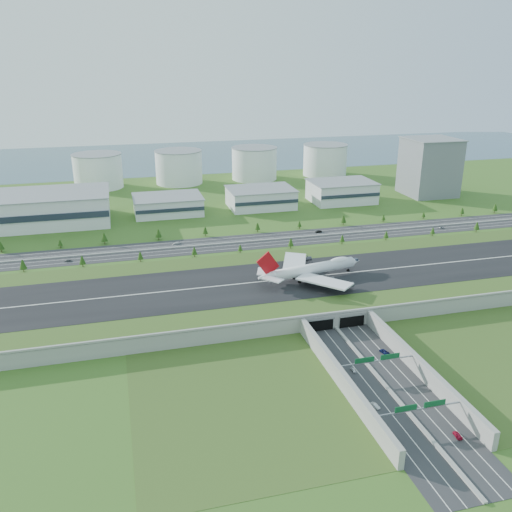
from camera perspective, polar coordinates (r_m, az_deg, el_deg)
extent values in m
plane|color=#3D5C1D|center=(324.05, 5.01, -3.59)|extent=(1200.00, 1200.00, 0.00)
cube|color=gray|center=(322.46, 5.03, -2.94)|extent=(520.00, 100.00, 8.00)
cube|color=#304C1A|center=(320.88, 5.05, -2.27)|extent=(520.00, 100.00, 0.16)
cube|color=black|center=(320.83, 5.06, -2.25)|extent=(520.00, 58.00, 0.12)
cube|color=silver|center=(320.80, 5.06, -2.24)|extent=(520.00, 0.90, 0.02)
cube|color=gray|center=(278.87, 8.45, -5.92)|extent=(520.00, 1.20, 1.20)
cube|color=#28282B|center=(236.29, 14.16, -13.98)|extent=(34.00, 120.00, 0.12)
cube|color=gray|center=(236.07, 14.17, -13.90)|extent=(1.60, 120.00, 0.90)
cube|color=gray|center=(234.31, 9.06, -12.73)|extent=(2.40, 100.00, 8.00)
cube|color=gray|center=(249.67, 16.90, -11.18)|extent=(2.40, 100.00, 8.00)
cube|color=black|center=(277.64, 6.83, -7.21)|extent=(13.00, 1.20, 6.00)
cube|color=black|center=(283.82, 10.05, -6.75)|extent=(13.00, 1.20, 6.00)
cylinder|color=gray|center=(238.13, 8.38, -12.24)|extent=(0.70, 0.70, 7.00)
cylinder|color=gray|center=(253.90, 16.46, -10.70)|extent=(0.70, 0.70, 7.00)
cube|color=gray|center=(243.51, 12.63, -10.73)|extent=(38.00, 0.50, 0.50)
cube|color=#0C4C23|center=(240.27, 11.37, -10.70)|extent=(9.00, 0.30, 2.40)
cube|color=#0C4C23|center=(245.32, 13.94, -10.22)|extent=(9.00, 0.30, 2.40)
cylinder|color=gray|center=(212.34, 12.17, -17.03)|extent=(0.70, 0.70, 7.00)
cylinder|color=gray|center=(229.89, 20.98, -14.84)|extent=(0.70, 0.70, 7.00)
cube|color=gray|center=(218.36, 16.87, -15.15)|extent=(38.00, 0.50, 0.50)
cube|color=#0C4C23|center=(214.75, 15.50, -15.20)|extent=(9.00, 0.30, 2.40)
cube|color=#0C4C23|center=(220.38, 18.31, -14.52)|extent=(9.00, 0.30, 2.40)
cube|color=#28282B|center=(408.57, 0.59, 1.62)|extent=(560.00, 36.00, 0.12)
cylinder|color=#3D2819|center=(379.65, -23.26, -1.35)|extent=(0.50, 0.50, 3.03)
cone|color=#163A0F|center=(378.36, -23.34, -0.80)|extent=(4.71, 4.71, 6.05)
cylinder|color=#3D2819|center=(375.38, -17.77, -0.89)|extent=(0.50, 0.50, 2.74)
cone|color=#163A0F|center=(374.19, -17.83, -0.39)|extent=(4.27, 4.27, 5.49)
cylinder|color=#3D2819|center=(374.65, -12.06, -0.41)|extent=(0.50, 0.50, 2.53)
cone|color=#163A0F|center=(373.55, -12.09, 0.06)|extent=(3.94, 3.94, 5.07)
cylinder|color=#3D2819|center=(377.53, -6.50, 0.09)|extent=(0.50, 0.50, 2.56)
cone|color=#163A0F|center=(376.42, -6.52, 0.56)|extent=(3.98, 3.98, 5.12)
cylinder|color=#3D2819|center=(383.09, -1.68, 0.49)|extent=(0.50, 0.50, 2.19)
cone|color=#163A0F|center=(382.15, -1.68, 0.88)|extent=(3.41, 3.41, 4.38)
cylinder|color=#3D2819|center=(392.61, 3.67, 0.99)|extent=(0.50, 0.50, 2.72)
cone|color=#163A0F|center=(391.48, 3.68, 1.47)|extent=(4.23, 4.23, 5.43)
cylinder|color=#3D2819|center=(406.49, 9.04, 1.43)|extent=(0.50, 0.50, 2.44)
cone|color=#163A0F|center=(405.51, 9.07, 1.85)|extent=(3.80, 3.80, 4.89)
cylinder|color=#3D2819|center=(421.69, 13.52, 1.81)|extent=(0.50, 0.50, 2.49)
cone|color=#163A0F|center=(420.72, 13.55, 2.22)|extent=(3.88, 3.88, 4.99)
cylinder|color=#3D2819|center=(441.30, 18.07, 2.18)|extent=(0.50, 0.50, 2.39)
cone|color=#163A0F|center=(440.41, 18.11, 2.55)|extent=(3.72, 3.72, 4.79)
cylinder|color=#3D2819|center=(463.10, 22.17, 2.53)|extent=(0.50, 0.50, 2.89)
cone|color=#163A0F|center=(462.08, 22.23, 2.96)|extent=(4.50, 4.50, 5.79)
cylinder|color=#3D2819|center=(424.26, -25.22, 0.54)|extent=(0.50, 0.50, 2.91)
cone|color=#163A0F|center=(423.14, -25.29, 1.01)|extent=(4.53, 4.53, 5.82)
cylinder|color=#3D2819|center=(418.39, -19.88, 0.97)|extent=(0.50, 0.50, 2.10)
cone|color=#163A0F|center=(417.57, -19.92, 1.32)|extent=(3.27, 3.27, 4.20)
cylinder|color=#3D2819|center=(416.16, -15.64, 1.41)|extent=(0.50, 0.50, 3.05)
cone|color=#163A0F|center=(414.97, -15.69, 1.92)|extent=(4.74, 4.74, 6.10)
cylinder|color=#3D2819|center=(416.88, -10.20, 1.88)|extent=(0.50, 0.50, 2.98)
cone|color=#163A0F|center=(415.72, -10.23, 2.38)|extent=(4.64, 4.64, 5.97)
cylinder|color=#3D2819|center=(420.78, -5.36, 2.27)|extent=(0.50, 0.50, 2.65)
cone|color=#163A0F|center=(419.75, -5.37, 2.71)|extent=(4.12, 4.12, 5.30)
cylinder|color=#3D2819|center=(429.02, 0.15, 2.72)|extent=(0.50, 0.50, 2.65)
cone|color=#163A0F|center=(428.01, 0.15, 3.15)|extent=(4.12, 4.12, 5.30)
cylinder|color=#3D2819|center=(438.96, 4.59, 3.03)|extent=(0.50, 0.50, 2.22)
cone|color=#163A0F|center=(438.13, 4.60, 3.38)|extent=(3.46, 3.46, 4.45)
cylinder|color=#3D2819|center=(452.46, 9.17, 3.41)|extent=(0.50, 0.50, 2.97)
cone|color=#163A0F|center=(451.39, 9.20, 3.87)|extent=(4.62, 4.62, 5.94)
cylinder|color=#3D2819|center=(467.99, 13.24, 3.64)|extent=(0.50, 0.50, 2.20)
cone|color=#163A0F|center=(467.22, 13.27, 3.97)|extent=(3.43, 3.43, 4.41)
cylinder|color=#3D2819|center=(486.38, 17.19, 3.89)|extent=(0.50, 0.50, 2.12)
cone|color=#163A0F|center=(485.67, 17.22, 4.19)|extent=(3.29, 3.29, 4.23)
cylinder|color=#3D2819|center=(506.85, 20.84, 4.13)|extent=(0.50, 0.50, 2.56)
cone|color=#163A0F|center=(506.03, 20.89, 4.48)|extent=(3.98, 3.98, 5.12)
cylinder|color=#3D2819|center=(526.43, 23.81, 4.31)|extent=(0.50, 0.50, 3.01)
cone|color=#163A0F|center=(525.50, 23.87, 4.72)|extent=(4.69, 4.69, 6.03)
cube|color=silver|center=(483.06, -22.35, 4.57)|extent=(120.00, 60.00, 25.00)
cube|color=silver|center=(486.18, -9.26, 5.32)|extent=(58.00, 42.00, 15.00)
cube|color=silver|center=(500.51, 0.50, 6.13)|extent=(58.00, 42.00, 17.00)
cube|color=silver|center=(526.32, 8.99, 6.70)|extent=(58.00, 42.00, 19.00)
cube|color=slate|center=(571.02, 17.79, 8.90)|extent=(46.00, 46.00, 55.00)
cylinder|color=white|center=(599.49, -16.30, 8.57)|extent=(50.00, 50.00, 35.00)
cylinder|color=white|center=(602.97, -8.13, 9.24)|extent=(50.00, 50.00, 35.00)
cylinder|color=white|center=(618.23, -0.18, 9.71)|extent=(50.00, 50.00, 35.00)
cylinder|color=white|center=(644.44, 7.27, 9.98)|extent=(50.00, 50.00, 35.00)
cube|color=#335262|center=(776.36, -7.02, 10.42)|extent=(1200.00, 260.00, 0.06)
cylinder|color=white|center=(317.77, 5.90, -1.37)|extent=(55.90, 16.75, 6.37)
cone|color=white|center=(333.45, 10.30, -0.54)|extent=(9.01, 7.75, 6.37)
cone|color=white|center=(304.06, 1.08, -2.20)|extent=(10.97, 8.13, 6.37)
ellipsoid|color=white|center=(326.68, 8.76, -0.46)|extent=(14.26, 7.43, 3.92)
cube|color=white|center=(303.96, 7.22, -2.66)|extent=(29.80, 30.69, 1.57)
cube|color=white|center=(330.71, 4.09, -0.62)|extent=(22.85, 32.51, 1.57)
cylinder|color=#38383D|center=(312.06, 7.76, -2.50)|extent=(5.64, 3.91, 2.98)
cylinder|color=#38383D|center=(306.87, 9.78, -3.02)|extent=(5.64, 3.91, 2.98)
cylinder|color=#38383D|center=(330.71, 5.52, -1.07)|extent=(5.64, 3.91, 2.98)
cylinder|color=#38383D|center=(342.26, 5.42, -0.32)|extent=(5.64, 3.91, 2.98)
cube|color=white|center=(298.86, 1.81, -2.46)|extent=(11.67, 12.18, 0.60)
cube|color=white|center=(309.53, 0.72, -1.62)|extent=(9.22, 12.29, 0.60)
cube|color=#A80B13|center=(301.68, 1.26, -0.85)|extent=(14.09, 3.55, 14.91)
cylinder|color=black|center=(333.03, 9.66, -1.49)|extent=(1.89, 0.70, 1.89)
cylinder|color=black|center=(315.29, 5.55, -2.56)|extent=(1.89, 0.70, 1.89)
cylinder|color=black|center=(320.32, 4.97, -2.17)|extent=(1.89, 0.70, 1.89)
cylinder|color=black|center=(312.45, 4.61, -2.75)|extent=(1.89, 0.70, 1.89)
cylinder|color=black|center=(317.52, 4.04, -2.35)|extent=(1.89, 0.70, 1.89)
imported|color=silver|center=(247.57, 10.23, -11.72)|extent=(1.82, 4.10, 1.37)
imported|color=silver|center=(227.09, 12.42, -15.12)|extent=(2.90, 4.72, 1.47)
imported|color=#0E1749|center=(264.19, 13.34, -9.76)|extent=(3.59, 5.74, 1.48)
imported|color=#AE102D|center=(220.69, 20.45, -17.24)|extent=(2.60, 5.15, 1.43)
imported|color=slate|center=(388.07, -19.18, -0.44)|extent=(4.92, 2.57, 1.60)
imported|color=black|center=(430.25, 6.60, 2.58)|extent=(5.29, 2.38, 1.69)
imported|color=#B6B7BB|center=(462.76, 18.93, 2.84)|extent=(4.91, 2.40, 1.34)
imported|color=silver|center=(404.68, -8.42, 1.33)|extent=(5.61, 3.67, 1.51)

